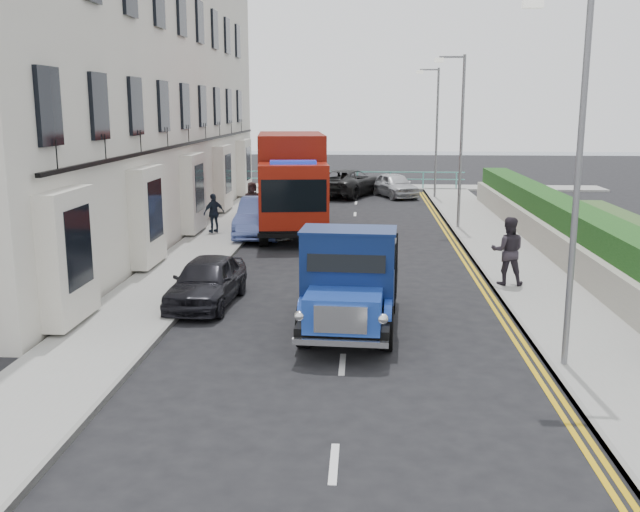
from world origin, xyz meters
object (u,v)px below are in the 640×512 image
Objects in this scene: lamp_near at (572,163)px; lamp_far at (435,125)px; lamp_mid at (459,132)px; bedford_lorry at (349,288)px; parked_car_front at (207,281)px; red_lorry at (292,181)px.

lamp_near is 1.00× the size of lamp_far.
lamp_far is at bearing 90.00° from lamp_near.
lamp_mid is 1.35× the size of bedford_lorry.
lamp_far is at bearing 74.46° from parked_car_front.
bedford_lorry is (-4.10, 1.81, -2.89)m from lamp_near.
lamp_mid reaches higher than bedford_lorry.
red_lorry is 11.07m from parked_car_front.
lamp_near reaches higher than bedford_lorry.
lamp_far is 1.35× the size of bedford_lorry.
lamp_near is at bearing -90.00° from lamp_far.
red_lorry is at bearing -171.97° from lamp_mid.
red_lorry is (-2.58, 13.24, 0.98)m from bedford_lorry.
lamp_mid reaches higher than red_lorry.
lamp_near is at bearing -20.38° from bedford_lorry.
lamp_far is 0.91× the size of red_lorry.
lamp_mid is at bearing 90.00° from lamp_near.
lamp_near is 1.91× the size of parked_car_front.
lamp_mid is 14.57m from parked_car_front.
red_lorry is (-6.68, 15.06, -1.91)m from lamp_near.
lamp_mid is 0.91× the size of red_lorry.
lamp_near is at bearing -72.99° from red_lorry.
red_lorry is at bearing 88.29° from parked_car_front.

